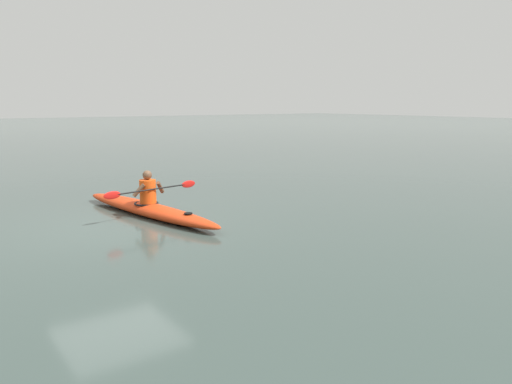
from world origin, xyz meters
TOP-DOWN VIEW (x-y plane):
  - ground_plane at (0.00, 0.00)m, footprint 160.00×160.00m
  - kayak at (-0.99, -0.52)m, footprint 1.49×5.12m
  - kayaker at (-1.01, -0.46)m, footprint 2.39×0.61m

SIDE VIEW (x-z plane):
  - ground_plane at x=0.00m, z-range 0.00..0.00m
  - kayak at x=-0.99m, z-range 0.00..0.30m
  - kayaker at x=-1.01m, z-range 0.24..0.99m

